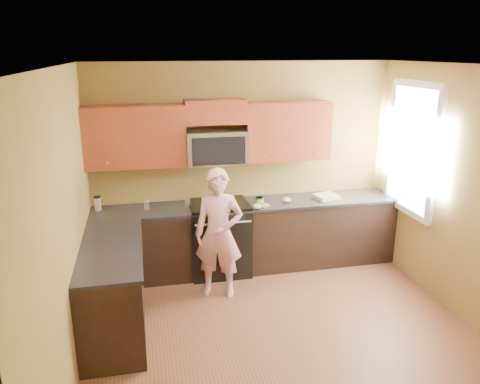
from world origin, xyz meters
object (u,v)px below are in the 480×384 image
object	(u,v)px
microwave	(216,163)
woman	(219,234)
butter_tub	(259,202)
stove	(219,238)
travel_mug	(98,210)
frying_pan	(213,206)

from	to	relation	value
microwave	woman	xyz separation A→B (m)	(-0.10, -0.72, -0.67)
microwave	butter_tub	bearing A→B (deg)	-10.71
stove	butter_tub	size ratio (longest dim) A/B	8.39
butter_tub	travel_mug	world-z (taller)	travel_mug
woman	travel_mug	xyz separation A→B (m)	(-1.39, 0.74, 0.14)
woman	frying_pan	world-z (taller)	woman
stove	travel_mug	size ratio (longest dim) A/B	5.16
frying_pan	woman	bearing A→B (deg)	-73.03
frying_pan	travel_mug	bearing A→B (deg)	-170.64
butter_tub	travel_mug	size ratio (longest dim) A/B	0.61
microwave	butter_tub	size ratio (longest dim) A/B	6.71
woman	travel_mug	world-z (taller)	woman
microwave	butter_tub	world-z (taller)	microwave
stove	microwave	xyz separation A→B (m)	(0.00, 0.12, 0.97)
butter_tub	stove	bearing A→B (deg)	-177.78
woman	stove	bearing A→B (deg)	99.51
stove	butter_tub	bearing A→B (deg)	2.22
stove	woman	xyz separation A→B (m)	(-0.10, -0.60, 0.30)
butter_tub	travel_mug	distance (m)	2.05
woman	travel_mug	size ratio (longest dim) A/B	8.43
woman	travel_mug	bearing A→B (deg)	171.30
frying_pan	butter_tub	size ratio (longest dim) A/B	3.84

